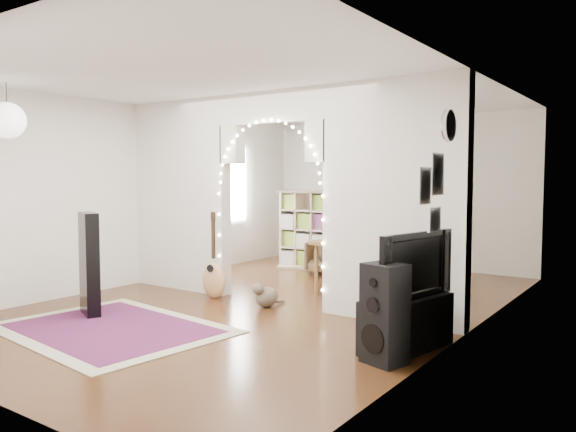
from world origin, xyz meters
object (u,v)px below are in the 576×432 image
Objects in this scene: acoustic_guitar at (214,266)px; dining_table at (362,247)px; media_console at (406,323)px; floor_speaker at (385,314)px; dining_chair_right at (326,257)px; bookcase at (315,230)px; dining_chair_left at (340,262)px.

acoustic_guitar is 0.77× the size of dining_table.
media_console is at bearing -45.99° from dining_table.
dining_chair_right is at bearing 144.11° from floor_speaker.
bookcase is at bearing 142.69° from dining_table.
bookcase is 2.90× the size of dining_chair_left.
bookcase reaches higher than dining_chair_left.
bookcase is 2.45m from dining_table.
dining_table is (-1.42, 1.80, 0.43)m from media_console.
acoustic_guitar is 2.58m from dining_chair_left.
bookcase is at bearing 145.55° from floor_speaker.
dining_table reaches higher than media_console.
media_console reaches higher than dining_chair_left.
dining_table is 2.68× the size of dining_chair_left.
acoustic_guitar is at bearing -137.68° from dining_table.
floor_speaker is 0.51m from media_console.
bookcase reaches higher than media_console.
acoustic_guitar is 2.06× the size of dining_chair_left.
dining_chair_left is at bearing 73.89° from acoustic_guitar.
floor_speaker is at bearing -25.16° from acoustic_guitar.
dining_chair_right is (-1.37, 1.34, -0.41)m from dining_table.
dining_chair_left is (0.49, 2.52, -0.21)m from acoustic_guitar.
bookcase reaches higher than floor_speaker.
dining_chair_left is (-2.52, 3.62, -0.22)m from floor_speaker.
media_console is 4.03m from dining_chair_left.
bookcase is (-3.20, 3.48, 0.44)m from media_console.
dining_chair_left is at bearing -50.82° from bookcase.
dining_chair_left is at bearing 141.37° from floor_speaker.
dining_table is at bearing -62.09° from dining_chair_right.
bookcase is 0.67m from dining_chair_right.
floor_speaker reaches higher than dining_chair_right.
media_console is 2.10× the size of dining_chair_left.
dining_chair_right is at bearing 79.84° from acoustic_guitar.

